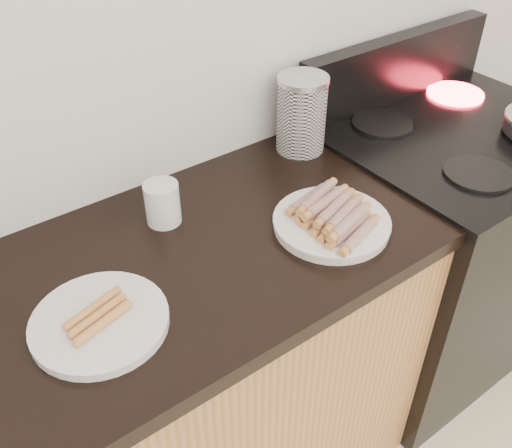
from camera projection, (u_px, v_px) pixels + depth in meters
wall_back at (162, 20)px, 1.26m from camera, size 4.00×0.04×2.60m
stove at (435, 249)px, 1.94m from camera, size 0.76×0.65×0.91m
stove_panel at (397, 67)px, 1.78m from camera, size 0.76×0.06×0.20m
burner_near_left at (479, 174)px, 1.47m from camera, size 0.18×0.18×0.01m
burner_far_left at (382, 123)px, 1.69m from camera, size 0.18×0.18×0.01m
burner_far_right at (455, 94)px, 1.85m from camera, size 0.18×0.18×0.01m
main_plate at (331, 224)px, 1.32m from camera, size 0.33×0.33×0.02m
side_plate at (100, 322)px, 1.08m from camera, size 0.33×0.33×0.02m
hotdog_pile at (332, 213)px, 1.30m from camera, size 0.13×0.23×0.05m
plain_sausages at (98, 315)px, 1.07m from camera, size 0.12×0.09×0.02m
canister at (301, 114)px, 1.54m from camera, size 0.14×0.14×0.21m
mug at (163, 203)px, 1.31m from camera, size 0.09×0.09×0.10m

